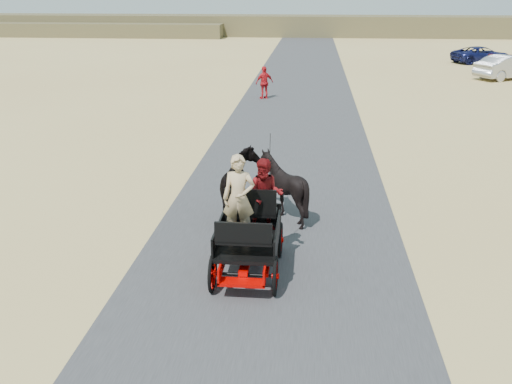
# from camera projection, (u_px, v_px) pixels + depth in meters

# --- Properties ---
(ground) EXTENTS (140.00, 140.00, 0.00)m
(ground) POSITION_uv_depth(u_px,v_px,m) (270.00, 271.00, 12.03)
(ground) COLOR tan
(road) EXTENTS (6.00, 140.00, 0.01)m
(road) POSITION_uv_depth(u_px,v_px,m) (270.00, 271.00, 12.02)
(road) COLOR #38383A
(road) RESTS_ON ground
(ridge_far) EXTENTS (140.00, 6.00, 2.40)m
(ridge_far) POSITION_uv_depth(u_px,v_px,m) (308.00, 26.00, 69.67)
(ridge_far) COLOR brown
(ridge_far) RESTS_ON ground
(ridge_near) EXTENTS (40.00, 4.00, 1.60)m
(ridge_near) POSITION_uv_depth(u_px,v_px,m) (59.00, 30.00, 68.83)
(ridge_near) COLOR brown
(ridge_near) RESTS_ON ground
(carriage) EXTENTS (1.30, 2.40, 0.72)m
(carriage) POSITION_uv_depth(u_px,v_px,m) (249.00, 255.00, 11.93)
(carriage) COLOR black
(carriage) RESTS_ON ground
(horse_left) EXTENTS (0.91, 2.01, 1.70)m
(horse_left) POSITION_uv_depth(u_px,v_px,m) (240.00, 186.00, 14.62)
(horse_left) COLOR black
(horse_left) RESTS_ON ground
(horse_right) EXTENTS (1.37, 1.54, 1.70)m
(horse_right) POSITION_uv_depth(u_px,v_px,m) (283.00, 187.00, 14.52)
(horse_right) COLOR black
(horse_right) RESTS_ON ground
(driver_man) EXTENTS (0.66, 0.43, 1.80)m
(driver_man) POSITION_uv_depth(u_px,v_px,m) (239.00, 198.00, 11.57)
(driver_man) COLOR tan
(driver_man) RESTS_ON carriage
(passenger_woman) EXTENTS (0.77, 0.60, 1.58)m
(passenger_woman) POSITION_uv_depth(u_px,v_px,m) (265.00, 195.00, 12.07)
(passenger_woman) COLOR #660C0F
(passenger_woman) RESTS_ON carriage
(pedestrian) EXTENTS (1.08, 0.89, 1.73)m
(pedestrian) POSITION_uv_depth(u_px,v_px,m) (264.00, 83.00, 30.33)
(pedestrian) COLOR red
(pedestrian) RESTS_ON ground
(car_b) EXTENTS (4.87, 3.74, 1.54)m
(car_b) POSITION_uv_depth(u_px,v_px,m) (509.00, 67.00, 36.90)
(car_b) COLOR #B2B2B7
(car_b) RESTS_ON ground
(car_d) EXTENTS (5.02, 3.43, 1.28)m
(car_d) POSITION_uv_depth(u_px,v_px,m) (481.00, 55.00, 44.76)
(car_d) COLOR navy
(car_d) RESTS_ON ground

